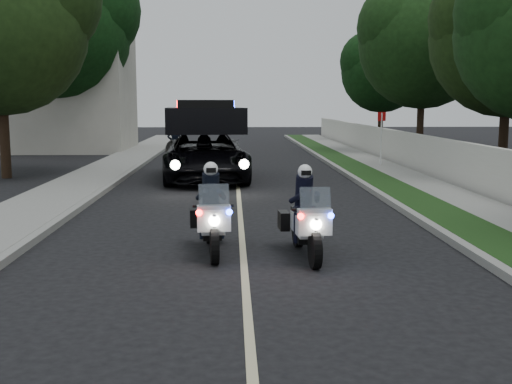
{
  "coord_description": "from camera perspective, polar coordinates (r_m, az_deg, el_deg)",
  "views": [
    {
      "loc": [
        -0.19,
        -9.76,
        2.73
      ],
      "look_at": [
        0.27,
        2.2,
        1.0
      ],
      "focal_mm": 43.59,
      "sensor_mm": 36.0,
      "label": 1
    }
  ],
  "objects": [
    {
      "name": "property_wall",
      "position": [
        21.15,
        17.97,
        2.45
      ],
      "size": [
        0.22,
        60.0,
        1.5
      ],
      "primitive_type": "cube",
      "color": "beige",
      "rests_on": "ground"
    },
    {
      "name": "sidewalk_right",
      "position": [
        20.9,
        15.32,
        0.64
      ],
      "size": [
        1.4,
        60.0,
        0.16
      ],
      "primitive_type": "cube",
      "color": "gray",
      "rests_on": "ground"
    },
    {
      "name": "tree_right_c",
      "position": [
        26.21,
        21.59,
        1.67
      ],
      "size": [
        6.0,
        6.0,
        9.95
      ],
      "primitive_type": null,
      "rotation": [
        0.0,
        0.0,
        0.0
      ],
      "color": "#1B3410",
      "rests_on": "ground"
    },
    {
      "name": "tree_left_near",
      "position": [
        24.38,
        -21.89,
        1.2
      ],
      "size": [
        7.14,
        7.14,
        10.44
      ],
      "primitive_type": null,
      "rotation": [
        0.0,
        0.0,
        -0.15
      ],
      "color": "#1C3712",
      "rests_on": "ground"
    },
    {
      "name": "tree_right_d",
      "position": [
        33.88,
        14.73,
        3.33
      ],
      "size": [
        7.73,
        7.73,
        11.07
      ],
      "primitive_type": null,
      "rotation": [
        0.0,
        0.0,
        0.18
      ],
      "color": "#183913",
      "rests_on": "ground"
    },
    {
      "name": "tree_right_e",
      "position": [
        44.33,
        11.3,
        4.54
      ],
      "size": [
        7.18,
        7.18,
        9.39
      ],
      "primitive_type": null,
      "rotation": [
        0.0,
        0.0,
        -0.34
      ],
      "color": "black",
      "rests_on": "ground"
    },
    {
      "name": "cyclist",
      "position": [
        25.83,
        -7.4,
        2.09
      ],
      "size": [
        0.64,
        0.44,
        1.73
      ],
      "primitive_type": "imported",
      "rotation": [
        0.0,
        0.0,
        3.18
      ],
      "color": "black",
      "rests_on": "ground"
    },
    {
      "name": "grass_verge",
      "position": [
        20.55,
        11.86,
        0.63
      ],
      "size": [
        1.2,
        60.0,
        0.16
      ],
      "primitive_type": "cube",
      "color": "#193814",
      "rests_on": "ground"
    },
    {
      "name": "lane_marking",
      "position": [
        19.94,
        -1.65,
        0.37
      ],
      "size": [
        0.12,
        50.0,
        0.01
      ],
      "primitive_type": "cube",
      "color": "#BFB78C",
      "rests_on": "ground"
    },
    {
      "name": "building_far",
      "position": [
        37.08,
        -17.79,
        9.03
      ],
      "size": [
        8.0,
        6.0,
        7.0
      ],
      "primitive_type": "cube",
      "color": "#A8A396",
      "rests_on": "ground"
    },
    {
      "name": "curb_right",
      "position": [
        20.39,
        9.95,
        0.62
      ],
      "size": [
        0.2,
        60.0,
        0.15
      ],
      "primitive_type": "cube",
      "color": "gray",
      "rests_on": "ground"
    },
    {
      "name": "police_moto_left",
      "position": [
        11.47,
        -4.06,
        -5.57
      ],
      "size": [
        0.85,
        2.01,
        1.67
      ],
      "primitive_type": null,
      "rotation": [
        0.0,
        0.0,
        0.08
      ],
      "color": "silver",
      "rests_on": "ground"
    },
    {
      "name": "police_moto_right",
      "position": [
        11.2,
        4.56,
        -5.91
      ],
      "size": [
        0.82,
        1.98,
        1.65
      ],
      "primitive_type": null,
      "rotation": [
        0.0,
        0.0,
        0.07
      ],
      "color": "silver",
      "rests_on": "ground"
    },
    {
      "name": "police_suv",
      "position": [
        22.13,
        -4.68,
        1.11
      ],
      "size": [
        3.36,
        6.41,
        3.01
      ],
      "primitive_type": "imported",
      "rotation": [
        0.0,
        0.0,
        0.08
      ],
      "color": "black",
      "rests_on": "ground"
    },
    {
      "name": "sign_post",
      "position": [
        26.45,
        11.33,
        2.14
      ],
      "size": [
        0.47,
        0.47,
        2.41
      ],
      "primitive_type": null,
      "rotation": [
        0.0,
        0.0,
        0.27
      ],
      "color": "#B70D1D",
      "rests_on": "ground"
    },
    {
      "name": "tree_left_far",
      "position": [
        35.44,
        -17.0,
        3.45
      ],
      "size": [
        8.54,
        8.54,
        12.2
      ],
      "primitive_type": null,
      "rotation": [
        0.0,
        0.0,
        -0.18
      ],
      "color": "black",
      "rests_on": "ground"
    },
    {
      "name": "ground",
      "position": [
        10.13,
        -1.06,
        -7.41
      ],
      "size": [
        120.0,
        120.0,
        0.0
      ],
      "primitive_type": "plane",
      "color": "black",
      "rests_on": "ground"
    },
    {
      "name": "curb_left",
      "position": [
        20.31,
        -13.3,
        0.49
      ],
      "size": [
        0.2,
        60.0,
        0.15
      ],
      "primitive_type": "cube",
      "color": "gray",
      "rests_on": "ground"
    },
    {
      "name": "sidewalk_left",
      "position": [
        20.55,
        -16.31,
        0.48
      ],
      "size": [
        2.0,
        60.0,
        0.16
      ],
      "primitive_type": "cube",
      "color": "gray",
      "rests_on": "ground"
    },
    {
      "name": "bicycle",
      "position": [
        25.83,
        -7.4,
        2.09
      ],
      "size": [
        0.65,
        1.86,
        0.97
      ],
      "primitive_type": "imported",
      "rotation": [
        0.0,
        0.0,
        0.0
      ],
      "color": "black",
      "rests_on": "ground"
    }
  ]
}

